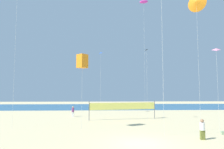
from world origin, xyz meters
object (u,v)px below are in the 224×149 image
kite_magenta_inflatable (144,2)px  kite_black_diamond (146,52)px  kite_orange_box (82,61)px  beachgoer_white_shirt (202,129)px  beach_handbag (223,133)px  volleyball_net (123,107)px  beachgoer_plum_shirt (73,111)px  kite_orange_delta (196,2)px  kite_blue_diamond (101,54)px  kite_pink_diamond (216,50)px

kite_magenta_inflatable → kite_black_diamond: kite_magenta_inflatable is taller
kite_black_diamond → kite_orange_box: kite_black_diamond is taller
beachgoer_white_shirt → beach_handbag: 3.16m
kite_black_diamond → kite_orange_box: (-7.66, -5.79, -2.10)m
volleyball_net → kite_black_diamond: 7.77m
beach_handbag → kite_orange_box: (-12.23, 2.98, 6.49)m
beachgoer_white_shirt → kite_magenta_inflatable: kite_magenta_inflatable is taller
beachgoer_plum_shirt → volleyball_net: (6.97, -3.27, 0.83)m
volleyball_net → kite_black_diamond: size_ratio=0.96×
beachgoer_white_shirt → beachgoer_plum_shirt: beachgoer_white_shirt is taller
kite_orange_delta → kite_black_diamond: kite_orange_delta is taller
beachgoer_plum_shirt → kite_blue_diamond: kite_blue_diamond is taller
beachgoer_plum_shirt → kite_orange_box: (2.30, -10.11, 5.83)m
beachgoer_plum_shirt → kite_orange_delta: size_ratio=0.12×
beachgoer_plum_shirt → kite_pink_diamond: 20.20m
kite_magenta_inflatable → volleyball_net: bearing=-123.0°
kite_orange_delta → beach_handbag: bearing=-2.8°
kite_blue_diamond → beachgoer_plum_shirt: bearing=-137.1°
kite_magenta_inflatable → beachgoer_plum_shirt: bearing=-163.6°
beachgoer_white_shirt → beach_handbag: beachgoer_white_shirt is taller
kite_magenta_inflatable → beach_handbag: bearing=-78.7°
volleyball_net → beach_handbag: (7.56, -9.82, -1.49)m
kite_magenta_inflatable → kite_orange_delta: bearing=-85.1°
kite_black_diamond → kite_pink_diamond: bearing=-55.6°
volleyball_net → beach_handbag: volleyball_net is taller
beachgoer_plum_shirt → kite_black_diamond: kite_black_diamond is taller
beachgoer_plum_shirt → beach_handbag: bearing=-28.7°
beachgoer_plum_shirt → beach_handbag: size_ratio=4.02×
kite_orange_box → kite_orange_delta: bearing=-15.6°
kite_pink_diamond → kite_black_diamond: 9.03m
kite_orange_delta → kite_magenta_inflatable: size_ratio=0.64×
beach_handbag → kite_orange_box: bearing=166.3°
beachgoer_white_shirt → beachgoer_plum_shirt: (-11.94, 14.76, -0.01)m
beachgoer_plum_shirt → kite_orange_delta: bearing=-32.5°
beachgoer_white_shirt → kite_orange_box: kite_orange_box is taller
beachgoer_white_shirt → kite_pink_diamond: 8.01m
kite_orange_delta → kite_black_diamond: 9.52m
beach_handbag → kite_black_diamond: bearing=117.5°
volleyball_net → kite_black_diamond: kite_black_diamond is taller
volleyball_net → kite_pink_diamond: kite_pink_diamond is taller
beach_handbag → kite_blue_diamond: size_ratio=0.04×
beach_handbag → kite_orange_box: kite_orange_box is taller
beachgoer_plum_shirt → kite_orange_delta: kite_orange_delta is taller
kite_blue_diamond → kite_black_diamond: size_ratio=1.12×
kite_orange_delta → kite_orange_box: (-10.36, 2.89, -4.93)m
volleyball_net → beach_handbag: size_ratio=23.27×
kite_orange_box → volleyball_net: bearing=55.7°
beachgoer_plum_shirt → kite_pink_diamond: (15.02, -11.70, 6.75)m
beachgoer_white_shirt → kite_orange_box: bearing=105.4°
volleyball_net → kite_magenta_inflatable: (4.27, 6.58, 17.23)m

